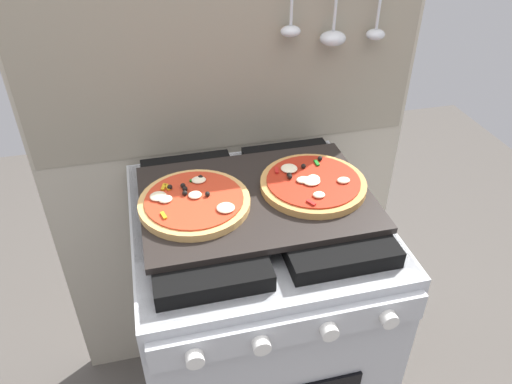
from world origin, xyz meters
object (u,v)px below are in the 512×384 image
Objects in this scene: stove at (256,326)px; pizza_left at (194,202)px; pizza_right at (313,184)px; baking_tray at (256,198)px.

pizza_left is at bearing -178.05° from stove.
pizza_left is at bearing -179.31° from pizza_right.
baking_tray is 2.12× the size of pizza_left.
pizza_left is (-0.15, -0.01, 0.02)m from baking_tray.
stove is 3.53× the size of pizza_left.
baking_tray is 2.12× the size of pizza_right.
pizza_right is at bearing 0.69° from pizza_left.
pizza_left reaches higher than baking_tray.
baking_tray is 0.15m from pizza_left.
pizza_left is 1.00× the size of pizza_right.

